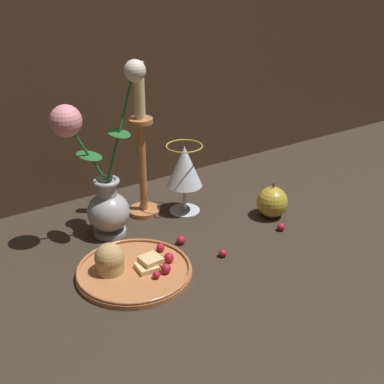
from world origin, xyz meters
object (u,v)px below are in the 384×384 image
plate_with_pastries (129,268)px  wine_glass (184,169)px  vase (102,183)px  candlestick (142,149)px  apple_beside_vase (272,202)px

plate_with_pastries → wine_glass: size_ratio=1.35×
vase → wine_glass: size_ratio=2.25×
candlestick → apple_beside_vase: size_ratio=4.30×
candlestick → apple_beside_vase: (0.24, -0.17, -0.12)m
candlestick → apple_beside_vase: candlestick is taller
plate_with_pastries → apple_beside_vase: apple_beside_vase is taller
plate_with_pastries → wine_glass: bearing=35.9°
plate_with_pastries → candlestick: candlestick is taller
vase → wine_glass: 0.20m
plate_with_pastries → wine_glass: wine_glass is taller
vase → plate_with_pastries: bearing=-99.1°
wine_glass → candlestick: bearing=153.0°
vase → apple_beside_vase: (0.36, -0.13, -0.09)m
candlestick → apple_beside_vase: 0.32m
apple_beside_vase → wine_glass: bearing=139.9°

